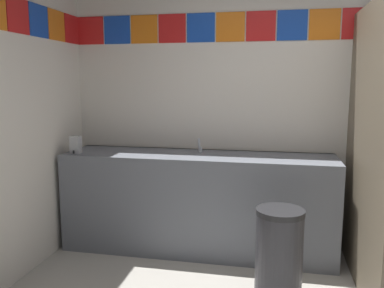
% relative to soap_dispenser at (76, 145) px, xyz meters
% --- Properties ---
extents(wall_back, '(4.41, 0.09, 2.71)m').
position_rel_soap_dispenser_xyz_m(wall_back, '(2.04, 0.51, 0.39)').
color(wall_back, silver).
rests_on(wall_back, ground_plane).
extents(vanity_counter, '(2.44, 0.59, 0.90)m').
position_rel_soap_dispenser_xyz_m(vanity_counter, '(1.10, 0.18, -0.52)').
color(vanity_counter, slate).
rests_on(vanity_counter, ground_plane).
extents(faucet_center, '(0.04, 0.10, 0.14)m').
position_rel_soap_dispenser_xyz_m(faucet_center, '(1.10, 0.26, -0.03)').
color(faucet_center, silver).
rests_on(faucet_center, vanity_counter).
extents(soap_dispenser, '(0.09, 0.09, 0.16)m').
position_rel_soap_dispenser_xyz_m(soap_dispenser, '(0.00, 0.00, 0.00)').
color(soap_dispenser, '#B7BABF').
rests_on(soap_dispenser, vanity_counter).
extents(trash_bin, '(0.34, 0.34, 0.67)m').
position_rel_soap_dispenser_xyz_m(trash_bin, '(1.83, -0.56, -0.64)').
color(trash_bin, '#333338').
rests_on(trash_bin, ground_plane).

